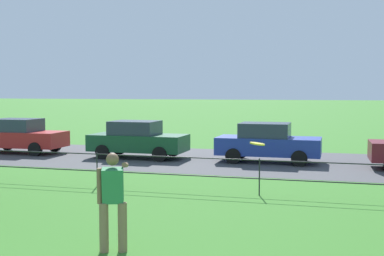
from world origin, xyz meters
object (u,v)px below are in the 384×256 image
at_px(person_thrower, 113,199).
at_px(frisbee, 257,144).
at_px(car_dark_green_left, 138,139).
at_px(car_blue_center, 268,142).
at_px(car_red_right, 20,136).

distance_m(person_thrower, frisbee, 2.73).
bearing_deg(frisbee, person_thrower, -155.98).
height_order(car_dark_green_left, car_blue_center, same).
distance_m(car_red_right, car_blue_center, 11.08).
relative_size(person_thrower, car_dark_green_left, 0.43).
relative_size(car_red_right, car_blue_center, 1.01).
bearing_deg(frisbee, car_dark_green_left, 121.87).
bearing_deg(frisbee, car_red_right, 139.01).
distance_m(car_red_right, car_dark_green_left, 5.71).
height_order(car_red_right, car_blue_center, same).
relative_size(frisbee, car_red_right, 0.08).
relative_size(person_thrower, car_blue_center, 0.43).
bearing_deg(car_blue_center, car_dark_green_left, -177.82).
bearing_deg(car_red_right, frisbee, -40.99).
height_order(person_thrower, car_dark_green_left, person_thrower).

